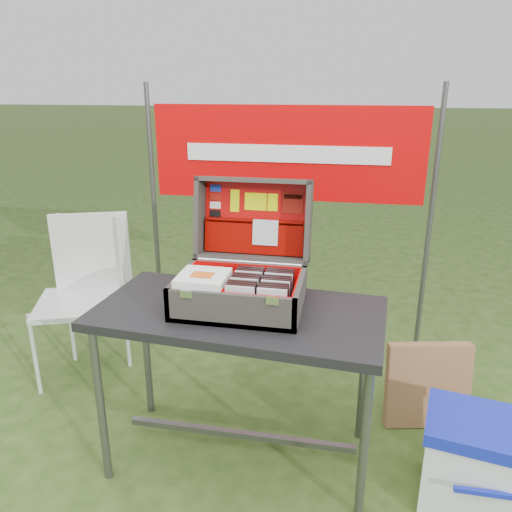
% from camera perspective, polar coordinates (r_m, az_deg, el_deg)
% --- Properties ---
extents(ground, '(80.00, 80.00, 0.00)m').
position_cam_1_polar(ground, '(2.53, -0.81, -22.68)').
color(ground, '#2A4116').
rests_on(ground, ground).
extents(table, '(1.27, 0.71, 0.77)m').
position_cam_1_polar(table, '(2.34, -1.90, -14.64)').
color(table, black).
rests_on(table, ground).
extents(table_top, '(1.27, 0.71, 0.04)m').
position_cam_1_polar(table_top, '(2.16, -2.00, -6.58)').
color(table_top, black).
rests_on(table_top, ground).
extents(table_leg_fl, '(0.04, 0.04, 0.73)m').
position_cam_1_polar(table_leg_fl, '(2.34, -17.30, -16.27)').
color(table_leg_fl, '#59595B').
rests_on(table_leg_fl, ground).
extents(table_leg_fr, '(0.04, 0.04, 0.73)m').
position_cam_1_polar(table_leg_fr, '(2.12, 12.26, -20.05)').
color(table_leg_fr, '#59595B').
rests_on(table_leg_fr, ground).
extents(table_leg_bl, '(0.04, 0.04, 0.73)m').
position_cam_1_polar(table_leg_bl, '(2.71, -12.40, -10.57)').
color(table_leg_bl, '#59595B').
rests_on(table_leg_bl, ground).
extents(table_leg_br, '(0.04, 0.04, 0.73)m').
position_cam_1_polar(table_leg_br, '(2.52, 12.16, -13.00)').
color(table_leg_br, '#59595B').
rests_on(table_leg_br, ground).
extents(table_brace, '(1.08, 0.03, 0.03)m').
position_cam_1_polar(table_brace, '(2.50, -1.83, -19.70)').
color(table_brace, '#59595B').
rests_on(table_brace, ground).
extents(suitcase, '(0.54, 0.54, 0.51)m').
position_cam_1_polar(suitcase, '(2.13, -1.56, 0.92)').
color(suitcase, '#544F46').
rests_on(suitcase, table).
extents(suitcase_base_bottom, '(0.54, 0.38, 0.02)m').
position_cam_1_polar(suitcase_base_bottom, '(2.16, -1.85, -5.72)').
color(suitcase_base_bottom, '#544F46').
rests_on(suitcase_base_bottom, table_top).
extents(suitcase_base_wall_front, '(0.54, 0.02, 0.14)m').
position_cam_1_polar(suitcase_base_wall_front, '(1.97, -3.04, -6.26)').
color(suitcase_base_wall_front, '#544F46').
rests_on(suitcase_base_wall_front, table_top).
extents(suitcase_base_wall_back, '(0.54, 0.02, 0.14)m').
position_cam_1_polar(suitcase_base_wall_back, '(2.30, -0.86, -2.49)').
color(suitcase_base_wall_back, '#544F46').
rests_on(suitcase_base_wall_back, table_top).
extents(suitcase_base_wall_left, '(0.02, 0.38, 0.14)m').
position_cam_1_polar(suitcase_base_wall_left, '(2.20, -8.41, -3.68)').
color(suitcase_base_wall_left, '#544F46').
rests_on(suitcase_base_wall_left, table_top).
extents(suitcase_base_wall_right, '(0.02, 0.38, 0.14)m').
position_cam_1_polar(suitcase_base_wall_right, '(2.10, 5.03, -4.75)').
color(suitcase_base_wall_right, '#544F46').
rests_on(suitcase_base_wall_right, table_top).
extents(suitcase_liner_floor, '(0.49, 0.34, 0.01)m').
position_cam_1_polar(suitcase_liner_floor, '(2.15, -1.85, -5.40)').
color(suitcase_liner_floor, '#D90007').
rests_on(suitcase_liner_floor, suitcase_base_bottom).
extents(suitcase_latch_left, '(0.05, 0.01, 0.03)m').
position_cam_1_polar(suitcase_latch_left, '(1.99, -7.98, -4.31)').
color(suitcase_latch_left, silver).
rests_on(suitcase_latch_left, suitcase_base_wall_front).
extents(suitcase_latch_right, '(0.05, 0.01, 0.03)m').
position_cam_1_polar(suitcase_latch_right, '(1.91, 1.89, -5.14)').
color(suitcase_latch_right, silver).
rests_on(suitcase_latch_right, suitcase_base_wall_front).
extents(suitcase_hinge, '(0.48, 0.02, 0.02)m').
position_cam_1_polar(suitcase_hinge, '(2.28, -0.81, -0.72)').
color(suitcase_hinge, silver).
rests_on(suitcase_hinge, suitcase_base_wall_back).
extents(suitcase_lid_back, '(0.54, 0.09, 0.38)m').
position_cam_1_polar(suitcase_lid_back, '(2.39, -0.02, 4.34)').
color(suitcase_lid_back, '#544F46').
rests_on(suitcase_lid_back, suitcase_base_wall_back).
extents(suitcase_lid_rim_far, '(0.54, 0.14, 0.04)m').
position_cam_1_polar(suitcase_lid_rim_far, '(2.32, -0.17, 8.67)').
color(suitcase_lid_rim_far, '#544F46').
rests_on(suitcase_lid_rim_far, suitcase_lid_back).
extents(suitcase_lid_rim_near, '(0.54, 0.14, 0.04)m').
position_cam_1_polar(suitcase_lid_rim_near, '(2.35, -0.45, -0.17)').
color(suitcase_lid_rim_near, '#544F46').
rests_on(suitcase_lid_rim_near, suitcase_lid_back).
extents(suitcase_lid_rim_left, '(0.02, 0.21, 0.40)m').
position_cam_1_polar(suitcase_lid_rim_left, '(2.39, -6.39, 4.49)').
color(suitcase_lid_rim_left, '#544F46').
rests_on(suitcase_lid_rim_left, suitcase_lid_back).
extents(suitcase_lid_rim_right, '(0.02, 0.21, 0.40)m').
position_cam_1_polar(suitcase_lid_rim_right, '(2.29, 6.02, 3.88)').
color(suitcase_lid_rim_right, '#544F46').
rests_on(suitcase_lid_rim_right, suitcase_lid_back).
extents(suitcase_lid_liner, '(0.49, 0.06, 0.33)m').
position_cam_1_polar(suitcase_lid_liner, '(2.37, -0.09, 4.31)').
color(suitcase_lid_liner, '#D90007').
rests_on(suitcase_lid_liner, suitcase_lid_back).
extents(suitcase_liner_wall_front, '(0.49, 0.01, 0.12)m').
position_cam_1_polar(suitcase_liner_wall_front, '(1.98, -2.95, -5.82)').
color(suitcase_liner_wall_front, '#D90007').
rests_on(suitcase_liner_wall_front, suitcase_base_bottom).
extents(suitcase_liner_wall_back, '(0.49, 0.01, 0.12)m').
position_cam_1_polar(suitcase_liner_wall_back, '(2.28, -0.93, -2.36)').
color(suitcase_liner_wall_back, '#D90007').
rests_on(suitcase_liner_wall_back, suitcase_base_bottom).
extents(suitcase_liner_wall_left, '(0.01, 0.34, 0.12)m').
position_cam_1_polar(suitcase_liner_wall_left, '(2.19, -8.09, -3.45)').
color(suitcase_liner_wall_left, '#D90007').
rests_on(suitcase_liner_wall_left, suitcase_base_bottom).
extents(suitcase_liner_wall_right, '(0.01, 0.34, 0.12)m').
position_cam_1_polar(suitcase_liner_wall_right, '(2.09, 4.67, -4.46)').
color(suitcase_liner_wall_right, '#D90007').
rests_on(suitcase_liner_wall_right, suitcase_base_bottom).
extents(suitcase_lid_pocket, '(0.47, 0.06, 0.16)m').
position_cam_1_polar(suitcase_lid_pocket, '(2.36, -0.24, 2.13)').
color(suitcase_lid_pocket, '#7E0500').
rests_on(suitcase_lid_pocket, suitcase_lid_liner).
extents(suitcase_pocket_edge, '(0.46, 0.02, 0.02)m').
position_cam_1_polar(suitcase_pocket_edge, '(2.35, -0.21, 3.97)').
color(suitcase_pocket_edge, '#7E0500').
rests_on(suitcase_pocket_edge, suitcase_lid_pocket).
extents(suitcase_pocket_cd, '(0.12, 0.03, 0.12)m').
position_cam_1_polar(suitcase_pocket_cd, '(2.33, 1.08, 2.70)').
color(suitcase_pocket_cd, silver).
rests_on(suitcase_pocket_cd, suitcase_lid_pocket).
extents(lid_sticker_cc_a, '(0.05, 0.01, 0.03)m').
position_cam_1_polar(lid_sticker_cc_a, '(2.40, -4.64, 7.73)').
color(lid_sticker_cc_a, '#1933B2').
rests_on(lid_sticker_cc_a, suitcase_lid_liner).
extents(lid_sticker_cc_b, '(0.05, 0.01, 0.03)m').
position_cam_1_polar(lid_sticker_cc_b, '(2.41, -4.66, 6.77)').
color(lid_sticker_cc_b, '#A1160C').
rests_on(lid_sticker_cc_b, suitcase_lid_liner).
extents(lid_sticker_cc_c, '(0.05, 0.01, 0.03)m').
position_cam_1_polar(lid_sticker_cc_c, '(2.41, -4.68, 5.82)').
color(lid_sticker_cc_c, white).
rests_on(lid_sticker_cc_c, suitcase_lid_liner).
extents(lid_sticker_cc_d, '(0.05, 0.01, 0.03)m').
position_cam_1_polar(lid_sticker_cc_d, '(2.41, -4.69, 4.87)').
color(lid_sticker_cc_d, black).
rests_on(lid_sticker_cc_d, suitcase_lid_liner).
extents(lid_card_neon_tall, '(0.04, 0.02, 0.10)m').
position_cam_1_polar(lid_card_neon_tall, '(2.38, -2.43, 6.34)').
color(lid_card_neon_tall, '#D9E803').
rests_on(lid_card_neon_tall, suitcase_lid_liner).
extents(lid_card_neon_main, '(0.11, 0.02, 0.08)m').
position_cam_1_polar(lid_card_neon_main, '(2.36, -0.05, 6.24)').
color(lid_card_neon_main, '#D9E803').
rests_on(lid_card_neon_main, suitcase_lid_liner).
extents(lid_card_neon_small, '(0.05, 0.02, 0.08)m').
position_cam_1_polar(lid_card_neon_small, '(2.35, 1.91, 6.15)').
color(lid_card_neon_small, '#D9E803').
rests_on(lid_card_neon_small, suitcase_lid_liner).
extents(lid_sticker_band, '(0.10, 0.02, 0.09)m').
position_cam_1_polar(lid_sticker_band, '(2.33, 4.24, 6.04)').
color(lid_sticker_band, '#A1160C').
rests_on(lid_sticker_band, suitcase_lid_liner).
extents(lid_sticker_band_bar, '(0.09, 0.01, 0.02)m').
position_cam_1_polar(lid_sticker_band_bar, '(2.33, 4.27, 6.77)').
color(lid_sticker_band_bar, black).
rests_on(lid_sticker_band_bar, suitcase_lid_liner).
extents(cd_left_0, '(0.12, 0.01, 0.14)m').
position_cam_1_polar(cd_left_0, '(1.99, -1.87, -5.31)').
color(cd_left_0, silver).
rests_on(cd_left_0, suitcase_liner_floor).
extents(cd_left_1, '(0.12, 0.01, 0.14)m').
position_cam_1_polar(cd_left_1, '(2.01, -1.73, -5.07)').
color(cd_left_1, black).
rests_on(cd_left_1, suitcase_liner_floor).
extents(cd_left_2, '(0.12, 0.01, 0.14)m').
position_cam_1_polar(cd_left_2, '(2.03, -1.60, -4.83)').
color(cd_left_2, black).
rests_on(cd_left_2, suitcase_liner_floor).
extents(cd_left_3, '(0.12, 0.01, 0.14)m').
position_cam_1_polar(cd_left_3, '(2.05, -1.47, -4.59)').
color(cd_left_3, black).
rests_on(cd_left_3, suitcase_liner_floor).
extents(cd_left_4, '(0.12, 0.01, 0.14)m').
position_cam_1_polar(cd_left_4, '(2.06, -1.34, -4.37)').
color(cd_left_4, silver).
rests_on(cd_left_4, suitcase_liner_floor).
extents(cd_left_5, '(0.12, 0.01, 0.14)m').
position_cam_1_polar(cd_left_5, '(2.08, -1.22, -4.14)').
color(cd_left_5, black).
rests_on(cd_left_5, suitcase_liner_floor).
extents(cd_left_6, '(0.12, 0.01, 0.14)m').
position_cam_1_polar(cd_left_6, '(2.10, -1.10, -3.92)').
color(cd_left_6, black).
rests_on(cd_left_6, suitcase_liner_floor).
extents(cd_left_7, '(0.12, 0.01, 0.14)m').
position_cam_1_polar(cd_left_7, '(2.12, -0.98, -3.70)').
color(cd_left_7, black).
rests_on(cd_left_7, suitcase_liner_floor).
extents(cd_left_8, '(0.12, 0.01, 0.14)m').
position_cam_1_polar(cd_left_8, '(2.14, -0.86, -3.49)').
color(cd_left_8, silver).
rests_on(cd_left_8, suitcase_liner_floor).
extents(cd_left_9, '(0.12, 0.01, 0.14)m').
position_cam_1_polar(cd_left_9, '(2.16, -0.74, -3.28)').
color(cd_left_9, black).
rests_on(cd_left_9, suitcase_liner_floor).
extents(cd_left_10, '(0.12, 0.01, 0.14)m').
position_cam_1_polar(cd_left_10, '(2.18, -0.63, -3.07)').
color(cd_left_10, black).
rests_on(cd_left_10, suitcase_liner_floor).
extents(cd_left_11, '(0.12, 0.01, 0.14)m').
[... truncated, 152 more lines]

